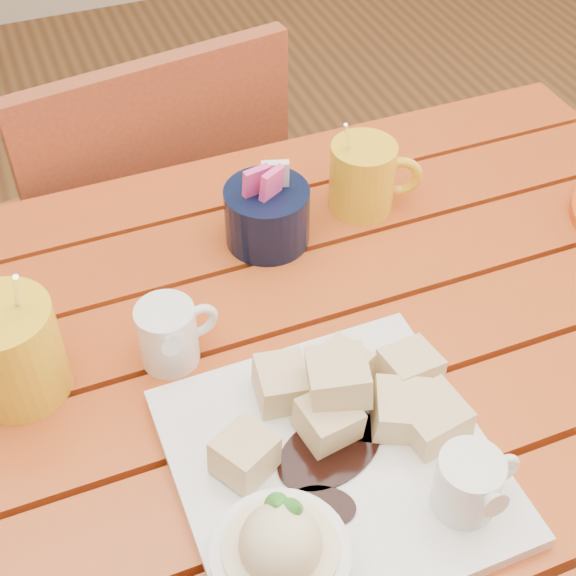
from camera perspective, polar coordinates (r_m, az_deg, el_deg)
name	(u,v)px	position (r m, az deg, el deg)	size (l,w,h in m)	color
table	(274,438)	(0.93, -1.02, -10.61)	(1.20, 0.79, 0.75)	#A23514
dessert_plate	(331,475)	(0.74, 3.11, -13.12)	(0.29, 0.29, 0.12)	white
coffee_mug_left	(8,351)	(0.83, -19.31, -4.23)	(0.14, 0.10, 0.17)	yellow
coffee_mug_right	(364,176)	(1.02, 5.45, 7.96)	(0.11, 0.08, 0.14)	yellow
cream_pitcher	(170,334)	(0.84, -8.42, -3.22)	(0.09, 0.08, 0.08)	white
sugar_caddy	(267,214)	(0.96, -1.49, 5.28)	(0.10, 0.10, 0.11)	black
chair_far	(151,236)	(1.41, -9.73, 3.68)	(0.47, 0.47, 0.87)	brown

